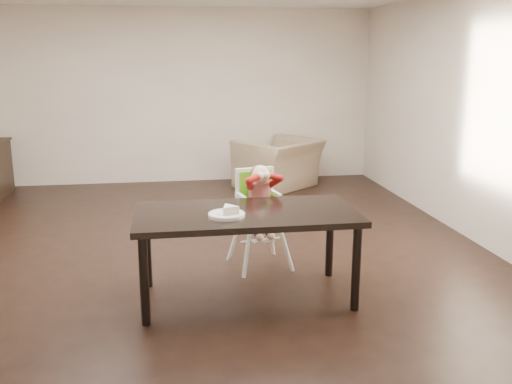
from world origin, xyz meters
TOP-DOWN VIEW (x-y plane):
  - ground at (0.00, 0.00)m, footprint 7.00×7.00m
  - room_walls at (0.00, 0.00)m, footprint 6.02×7.02m
  - dining_table at (0.34, -1.18)m, footprint 1.80×0.90m
  - high_chair at (0.56, -0.43)m, footprint 0.48×0.48m
  - plate at (0.17, -1.29)m, footprint 0.34×0.34m
  - armchair at (1.39, 2.80)m, footprint 1.34×1.27m

SIDE VIEW (x-z plane):
  - ground at x=0.00m, z-range 0.00..0.00m
  - armchair at x=1.39m, z-range 0.00..0.99m
  - dining_table at x=0.34m, z-range 0.30..1.05m
  - high_chair at x=0.56m, z-range 0.20..1.19m
  - plate at x=0.17m, z-range 0.74..0.82m
  - room_walls at x=0.00m, z-range 0.50..3.21m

